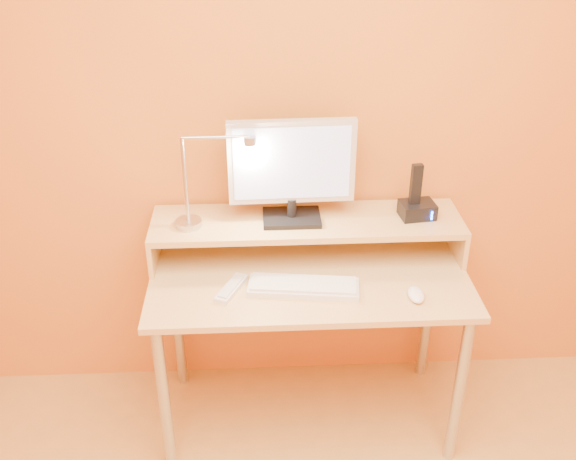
{
  "coord_description": "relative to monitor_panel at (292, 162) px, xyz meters",
  "views": [
    {
      "loc": [
        -0.19,
        -0.91,
        2.09
      ],
      "look_at": [
        -0.08,
        1.13,
        0.95
      ],
      "focal_mm": 41.38,
      "sensor_mm": 36.0,
      "label": 1
    }
  ],
  "objects": [
    {
      "name": "wall_back",
      "position": [
        0.06,
        0.16,
        0.13
      ],
      "size": [
        3.0,
        0.04,
        2.5
      ],
      "primitive_type": "cube",
      "color": "orange",
      "rests_on": "floor"
    },
    {
      "name": "desk_leg_fl",
      "position": [
        -0.49,
        -0.41,
        -0.77
      ],
      "size": [
        0.04,
        0.04,
        0.69
      ],
      "primitive_type": "cylinder",
      "color": "#B9B9BC",
      "rests_on": "floor"
    },
    {
      "name": "desk_leg_fr",
      "position": [
        0.61,
        -0.41,
        -0.77
      ],
      "size": [
        0.04,
        0.04,
        0.69
      ],
      "primitive_type": "cylinder",
      "color": "#B9B9BC",
      "rests_on": "floor"
    },
    {
      "name": "desk_leg_bl",
      "position": [
        -0.49,
        0.09,
        -0.77
      ],
      "size": [
        0.04,
        0.04,
        0.69
      ],
      "primitive_type": "cylinder",
      "color": "#B9B9BC",
      "rests_on": "floor"
    },
    {
      "name": "desk_leg_br",
      "position": [
        0.61,
        0.09,
        -0.77
      ],
      "size": [
        0.04,
        0.04,
        0.69
      ],
      "primitive_type": "cylinder",
      "color": "#B9B9BC",
      "rests_on": "floor"
    },
    {
      "name": "desk_lower",
      "position": [
        0.06,
        -0.16,
        -0.41
      ],
      "size": [
        1.2,
        0.6,
        0.02
      ],
      "primitive_type": "cube",
      "color": "tan",
      "rests_on": "floor"
    },
    {
      "name": "shelf_riser_left",
      "position": [
        -0.53,
        -0.01,
        -0.33
      ],
      "size": [
        0.02,
        0.3,
        0.14
      ],
      "primitive_type": "cube",
      "color": "tan",
      "rests_on": "desk_lower"
    },
    {
      "name": "shelf_riser_right",
      "position": [
        0.65,
        -0.01,
        -0.33
      ],
      "size": [
        0.02,
        0.3,
        0.14
      ],
      "primitive_type": "cube",
      "color": "tan",
      "rests_on": "desk_lower"
    },
    {
      "name": "desk_shelf",
      "position": [
        0.06,
        -0.01,
        -0.25
      ],
      "size": [
        1.2,
        0.3,
        0.02
      ],
      "primitive_type": "cube",
      "color": "tan",
      "rests_on": "desk_lower"
    },
    {
      "name": "monitor_foot",
      "position": [
        -0.0,
        -0.01,
        -0.23
      ],
      "size": [
        0.22,
        0.16,
        0.02
      ],
      "primitive_type": "cube",
      "color": "black",
      "rests_on": "desk_shelf"
    },
    {
      "name": "monitor_neck",
      "position": [
        -0.0,
        -0.01,
        -0.19
      ],
      "size": [
        0.04,
        0.04,
        0.07
      ],
      "primitive_type": "cylinder",
      "color": "black",
      "rests_on": "monitor_foot"
    },
    {
      "name": "monitor_panel",
      "position": [
        0.0,
        0.0,
        0.0
      ],
      "size": [
        0.47,
        0.05,
        0.32
      ],
      "primitive_type": "cube",
      "rotation": [
        0.0,
        0.0,
        0.03
      ],
      "color": "silver",
      "rests_on": "monitor_neck"
    },
    {
      "name": "monitor_back",
      "position": [
        -0.0,
        0.02,
        0.0
      ],
      "size": [
        0.43,
        0.02,
        0.27
      ],
      "primitive_type": "cube",
      "rotation": [
        0.0,
        0.0,
        0.03
      ],
      "color": "black",
      "rests_on": "monitor_panel"
    },
    {
      "name": "monitor_screen",
      "position": [
        -0.0,
        -0.02,
        0.0
      ],
      "size": [
        0.43,
        0.02,
        0.28
      ],
      "primitive_type": "cube",
      "rotation": [
        0.0,
        0.0,
        0.03
      ],
      "color": "#A9B4DB",
      "rests_on": "monitor_panel"
    },
    {
      "name": "lamp_base",
      "position": [
        -0.39,
        -0.04,
        -0.23
      ],
      "size": [
        0.1,
        0.1,
        0.02
      ],
      "primitive_type": "cylinder",
      "color": "#B9B9BC",
      "rests_on": "desk_shelf"
    },
    {
      "name": "lamp_post",
      "position": [
        -0.39,
        -0.04,
        -0.05
      ],
      "size": [
        0.01,
        0.01,
        0.33
      ],
      "primitive_type": "cylinder",
      "color": "#B9B9BC",
      "rests_on": "lamp_base"
    },
    {
      "name": "lamp_arm",
      "position": [
        -0.27,
        -0.04,
        0.12
      ],
      "size": [
        0.24,
        0.01,
        0.01
      ],
      "primitive_type": "cylinder",
      "rotation": [
        0.0,
        1.57,
        0.0
      ],
      "color": "#B9B9BC",
      "rests_on": "lamp_post"
    },
    {
      "name": "lamp_head",
      "position": [
        -0.15,
        -0.04,
        0.1
      ],
      "size": [
        0.04,
        0.04,
        0.03
      ],
      "primitive_type": "cylinder",
      "color": "#B9B9BC",
      "rests_on": "lamp_arm"
    },
    {
      "name": "lamp_bulb",
      "position": [
        -0.15,
        -0.04,
        0.09
      ],
      "size": [
        0.03,
        0.03,
        0.0
      ],
      "primitive_type": "cylinder",
      "color": "#FFEAC6",
      "rests_on": "lamp_head"
    },
    {
      "name": "phone_dock",
      "position": [
        0.49,
        -0.01,
        -0.21
      ],
      "size": [
        0.14,
        0.12,
        0.06
      ],
      "primitive_type": "cube",
      "rotation": [
        0.0,
        0.0,
        0.13
      ],
      "color": "black",
      "rests_on": "desk_shelf"
    },
    {
      "name": "phone_handset",
      "position": [
        0.47,
        -0.01,
        -0.1
      ],
      "size": [
        0.04,
        0.03,
        0.16
      ],
      "primitive_type": "cube",
      "rotation": [
        0.0,
        0.0,
        0.13
      ],
      "color": "black",
      "rests_on": "phone_dock"
    },
    {
      "name": "phone_led",
      "position": [
        0.53,
        -0.06,
        -0.21
      ],
      "size": [
        0.01,
        0.0,
        0.04
      ],
      "primitive_type": "cube",
      "color": "#1A69FF",
      "rests_on": "phone_dock"
    },
    {
      "name": "keyboard",
      "position": [
        0.03,
        -0.25,
        -0.39
      ],
      "size": [
        0.42,
        0.18,
        0.02
      ],
      "primitive_type": "cube",
      "rotation": [
        0.0,
        0.0,
        -0.13
      ],
      "color": "silver",
      "rests_on": "desk_lower"
    },
    {
      "name": "mouse",
      "position": [
        0.43,
        -0.33,
        -0.38
      ],
      "size": [
        0.06,
        0.1,
        0.03
      ],
      "primitive_type": "ellipsoid",
      "rotation": [
        0.0,
        0.0,
        -0.02
      ],
      "color": "white",
      "rests_on": "desk_lower"
    },
    {
      "name": "remote_control",
      "position": [
        -0.23,
        -0.25,
        -0.39
      ],
      "size": [
        0.12,
        0.19,
        0.02
      ],
      "primitive_type": "cube",
      "rotation": [
        0.0,
        0.0,
        -0.43
      ],
      "color": "silver",
      "rests_on": "desk_lower"
    }
  ]
}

